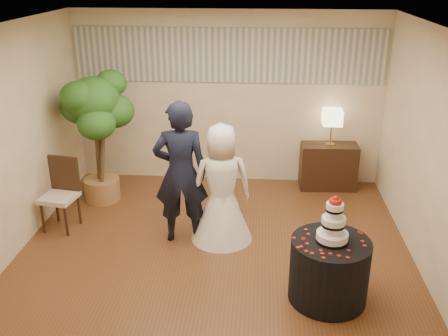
# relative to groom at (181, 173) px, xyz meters

# --- Properties ---
(floor) EXTENTS (5.00, 5.00, 0.00)m
(floor) POSITION_rel_groom_xyz_m (0.46, -0.42, -0.95)
(floor) COLOR brown
(floor) RESTS_ON ground
(ceiling) EXTENTS (5.00, 5.00, 0.00)m
(ceiling) POSITION_rel_groom_xyz_m (0.46, -0.42, 1.85)
(ceiling) COLOR white
(ceiling) RESTS_ON wall_back
(wall_back) EXTENTS (5.00, 0.06, 2.80)m
(wall_back) POSITION_rel_groom_xyz_m (0.46, 2.08, 0.45)
(wall_back) COLOR beige
(wall_back) RESTS_ON ground
(wall_front) EXTENTS (5.00, 0.06, 2.80)m
(wall_front) POSITION_rel_groom_xyz_m (0.46, -2.92, 0.45)
(wall_front) COLOR beige
(wall_front) RESTS_ON ground
(wall_left) EXTENTS (0.06, 5.00, 2.80)m
(wall_left) POSITION_rel_groom_xyz_m (-2.04, -0.42, 0.45)
(wall_left) COLOR beige
(wall_left) RESTS_ON ground
(wall_right) EXTENTS (0.06, 5.00, 2.80)m
(wall_right) POSITION_rel_groom_xyz_m (2.96, -0.42, 0.45)
(wall_right) COLOR beige
(wall_right) RESTS_ON ground
(mural_border) EXTENTS (4.90, 0.02, 0.85)m
(mural_border) POSITION_rel_groom_xyz_m (0.46, 2.06, 1.15)
(mural_border) COLOR #A4A596
(mural_border) RESTS_ON wall_back
(groom) EXTENTS (0.74, 0.53, 1.91)m
(groom) POSITION_rel_groom_xyz_m (0.00, 0.00, 0.00)
(groom) COLOR black
(groom) RESTS_ON floor
(bride) EXTENTS (0.99, 0.99, 1.60)m
(bride) POSITION_rel_groom_xyz_m (0.52, 0.06, -0.16)
(bride) COLOR white
(bride) RESTS_ON floor
(cake_table) EXTENTS (1.04, 1.04, 0.72)m
(cake_table) POSITION_rel_groom_xyz_m (1.78, -1.16, -0.59)
(cake_table) COLOR black
(cake_table) RESTS_ON floor
(wedding_cake) EXTENTS (0.34, 0.34, 0.53)m
(wedding_cake) POSITION_rel_groom_xyz_m (1.78, -1.16, 0.03)
(wedding_cake) COLOR white
(wedding_cake) RESTS_ON cake_table
(console) EXTENTS (0.91, 0.44, 0.75)m
(console) POSITION_rel_groom_xyz_m (2.12, 1.82, -0.58)
(console) COLOR black
(console) RESTS_ON floor
(table_lamp) EXTENTS (0.30, 0.30, 0.58)m
(table_lamp) POSITION_rel_groom_xyz_m (2.12, 1.82, 0.08)
(table_lamp) COLOR beige
(table_lamp) RESTS_ON console
(ficus_tree) EXTENTS (1.13, 1.13, 2.04)m
(ficus_tree) POSITION_rel_groom_xyz_m (-1.43, 1.09, 0.07)
(ficus_tree) COLOR #295E1D
(ficus_tree) RESTS_ON floor
(side_chair) EXTENTS (0.53, 0.55, 1.00)m
(side_chair) POSITION_rel_groom_xyz_m (-1.72, 0.15, -0.45)
(side_chair) COLOR black
(side_chair) RESTS_ON floor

